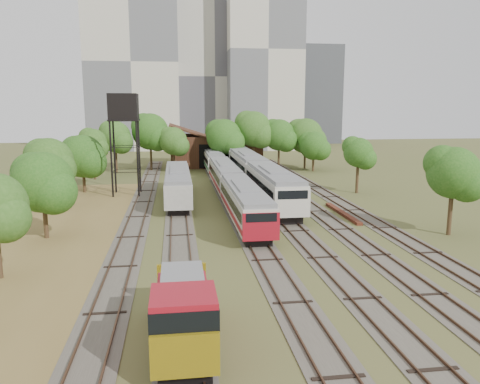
{
  "coord_description": "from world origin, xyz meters",
  "views": [
    {
      "loc": [
        -8.16,
        -27.51,
        10.61
      ],
      "look_at": [
        -2.09,
        16.43,
        2.5
      ],
      "focal_mm": 35.0,
      "sensor_mm": 36.0,
      "label": 1
    }
  ],
  "objects": [
    {
      "name": "dry_grass_patch",
      "position": [
        -18.0,
        8.0,
        0.02
      ],
      "size": [
        14.0,
        60.0,
        0.04
      ],
      "primitive_type": "cube",
      "color": "brown",
      "rests_on": "ground"
    },
    {
      "name": "railcar_rear",
      "position": [
        -2.0,
        50.02,
        1.79
      ],
      "size": [
        2.74,
        16.08,
        3.38
      ],
      "color": "black",
      "rests_on": "ground"
    },
    {
      "name": "rail_pile_far",
      "position": [
        8.2,
        16.11,
        0.15
      ],
      "size": [
        0.56,
        9.01,
        0.29
      ],
      "primitive_type": "cube",
      "color": "#582719",
      "rests_on": "ground"
    },
    {
      "name": "shunter_locomotive",
      "position": [
        -8.0,
        -8.38,
        1.64
      ],
      "size": [
        2.63,
        8.1,
        3.44
      ],
      "color": "black",
      "rests_on": "ground"
    },
    {
      "name": "tower_far_right",
      "position": [
        34.0,
        110.0,
        14.0
      ],
      "size": [
        12.0,
        12.0,
        28.0
      ],
      "primitive_type": "cube",
      "color": "#404247",
      "rests_on": "ground"
    },
    {
      "name": "water_tower",
      "position": [
        -14.14,
        30.12,
        10.24
      ],
      "size": [
        3.51,
        3.51,
        12.14
      ],
      "color": "black",
      "rests_on": "ground"
    },
    {
      "name": "maintenance_shed",
      "position": [
        -1.0,
        57.98,
        2.91
      ],
      "size": [
        16.45,
        11.55,
        7.58
      ],
      "color": "#3A2415",
      "rests_on": "ground"
    },
    {
      "name": "old_grey_coach",
      "position": [
        -8.0,
        25.77,
        1.92
      ],
      "size": [
        2.84,
        18.0,
        3.51
      ],
      "color": "black",
      "rests_on": "ground"
    },
    {
      "name": "ground",
      "position": [
        0.0,
        0.0,
        0.0
      ],
      "size": [
        240.0,
        240.0,
        0.0
      ],
      "primitive_type": "plane",
      "color": "#475123",
      "rests_on": "ground"
    },
    {
      "name": "tree_band_left",
      "position": [
        -20.12,
        17.71,
        4.96
      ],
      "size": [
        7.57,
        56.76,
        8.31
      ],
      "color": "#382616",
      "rests_on": "ground"
    },
    {
      "name": "tree_band_right",
      "position": [
        14.42,
        29.92,
        4.74
      ],
      "size": [
        4.72,
        44.36,
        7.41
      ],
      "color": "#382616",
      "rests_on": "ground"
    },
    {
      "name": "railcar_red_set",
      "position": [
        -2.0,
        22.77,
        1.84
      ],
      "size": [
        2.82,
        34.58,
        3.48
      ],
      "color": "black",
      "rests_on": "ground"
    },
    {
      "name": "tree_band_far",
      "position": [
        -0.26,
        50.71,
        6.03
      ],
      "size": [
        37.26,
        7.93,
        9.89
      ],
      "color": "#382616",
      "rests_on": "ground"
    },
    {
      "name": "tower_right",
      "position": [
        14.0,
        92.0,
        24.0
      ],
      "size": [
        18.0,
        16.0,
        48.0
      ],
      "primitive_type": "cube",
      "color": "beige",
      "rests_on": "ground"
    },
    {
      "name": "tracks",
      "position": [
        -0.67,
        25.0,
        0.04
      ],
      "size": [
        24.6,
        80.0,
        0.19
      ],
      "color": "#4C473D",
      "rests_on": "ground"
    },
    {
      "name": "tower_left",
      "position": [
        -18.0,
        95.0,
        21.0
      ],
      "size": [
        22.0,
        16.0,
        42.0
      ],
      "primitive_type": "cube",
      "color": "beige",
      "rests_on": "ground"
    },
    {
      "name": "railcar_green_set",
      "position": [
        2.0,
        37.94,
        2.14
      ],
      "size": [
        3.26,
        52.08,
        4.04
      ],
      "color": "black",
      "rests_on": "ground"
    },
    {
      "name": "tower_centre",
      "position": [
        2.0,
        100.0,
        18.0
      ],
      "size": [
        20.0,
        18.0,
        36.0
      ],
      "primitive_type": "cube",
      "color": "#B2AEA1",
      "rests_on": "ground"
    }
  ]
}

